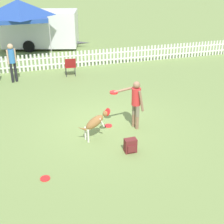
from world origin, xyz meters
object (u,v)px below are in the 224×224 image
(folding_chair_center, at_px, (70,65))
(frisbee_near_dog, at_px, (45,178))
(spectator_standing, at_px, (12,59))
(backpack_on_grass, at_px, (130,146))
(canopy_tent_main, at_px, (18,10))
(equipment_trailer, at_px, (41,28))
(leaping_dog, at_px, (96,122))
(frisbee_near_handler, at_px, (108,126))
(handler_person, at_px, (135,100))

(folding_chair_center, bearing_deg, frisbee_near_dog, 79.43)
(frisbee_near_dog, xyz_separation_m, spectator_standing, (-0.57, 7.44, 1.04))
(backpack_on_grass, bearing_deg, folding_chair_center, 93.71)
(canopy_tent_main, height_order, equipment_trailer, canopy_tent_main)
(frisbee_near_dog, height_order, equipment_trailer, equipment_trailer)
(frisbee_near_dog, xyz_separation_m, backpack_on_grass, (2.42, 0.54, 0.19))
(leaping_dog, height_order, equipment_trailer, equipment_trailer)
(backpack_on_grass, distance_m, canopy_tent_main, 11.40)
(frisbee_near_handler, height_order, canopy_tent_main, canopy_tent_main)
(frisbee_near_dog, bearing_deg, spectator_standing, 94.41)
(frisbee_near_dog, height_order, canopy_tent_main, canopy_tent_main)
(handler_person, xyz_separation_m, frisbee_near_handler, (-0.77, 0.34, -0.96))
(frisbee_near_handler, distance_m, folding_chair_center, 5.37)
(canopy_tent_main, relative_size, equipment_trailer, 0.57)
(frisbee_near_dog, height_order, backpack_on_grass, backpack_on_grass)
(frisbee_near_handler, height_order, backpack_on_grass, backpack_on_grass)
(spectator_standing, bearing_deg, frisbee_near_handler, 93.54)
(frisbee_near_handler, relative_size, canopy_tent_main, 0.08)
(frisbee_near_handler, relative_size, folding_chair_center, 0.28)
(frisbee_near_dog, distance_m, backpack_on_grass, 2.48)
(frisbee_near_dog, distance_m, spectator_standing, 7.53)
(spectator_standing, relative_size, equipment_trailer, 0.32)
(frisbee_near_dog, bearing_deg, equipment_trailer, 84.90)
(leaping_dog, xyz_separation_m, spectator_standing, (-2.25, 5.89, 0.49))
(canopy_tent_main, relative_size, spectator_standing, 1.81)
(frisbee_near_handler, height_order, spectator_standing, spectator_standing)
(frisbee_near_handler, bearing_deg, canopy_tent_main, 103.68)
(backpack_on_grass, relative_size, equipment_trailer, 0.07)
(folding_chair_center, distance_m, spectator_standing, 2.59)
(handler_person, height_order, frisbee_near_dog, handler_person)
(handler_person, height_order, leaping_dog, handler_person)
(frisbee_near_handler, bearing_deg, equipment_trailer, 95.18)
(handler_person, xyz_separation_m, leaping_dog, (-1.34, -0.31, -0.42))
(leaping_dog, relative_size, frisbee_near_handler, 4.38)
(handler_person, relative_size, folding_chair_center, 1.81)
(frisbee_near_dog, distance_m, canopy_tent_main, 11.72)
(frisbee_near_dog, xyz_separation_m, folding_chair_center, (1.96, 7.53, 0.51))
(folding_chair_center, relative_size, canopy_tent_main, 0.28)
(frisbee_near_handler, bearing_deg, frisbee_near_dog, -135.68)
(leaping_dog, height_order, frisbee_near_dog, leaping_dog)
(handler_person, relative_size, canopy_tent_main, 0.51)
(handler_person, height_order, folding_chair_center, handler_person)
(frisbee_near_handler, distance_m, frisbee_near_dog, 3.15)
(equipment_trailer, bearing_deg, frisbee_near_dog, -79.77)
(canopy_tent_main, xyz_separation_m, spectator_standing, (-0.58, -3.99, -1.53))
(frisbee_near_handler, distance_m, backpack_on_grass, 1.67)
(handler_person, distance_m, leaping_dog, 1.44)
(backpack_on_grass, bearing_deg, spectator_standing, 113.44)
(leaping_dog, xyz_separation_m, frisbee_near_dog, (-1.68, -1.55, -0.55))
(folding_chair_center, bearing_deg, leaping_dog, 91.27)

